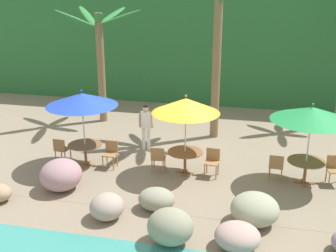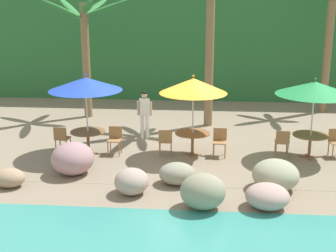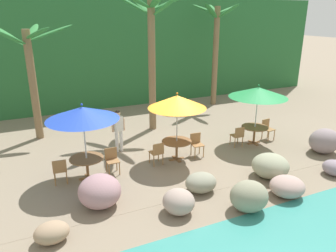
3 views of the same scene
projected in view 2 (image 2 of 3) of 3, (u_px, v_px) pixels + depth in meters
ground_plane at (189, 154)px, 14.77m from camera, size 120.00×120.00×0.00m
terrace_deck at (189, 154)px, 14.77m from camera, size 18.00×5.20×0.01m
foliage_backdrop at (197, 35)px, 22.59m from camera, size 28.00×2.40×6.00m
rock_seawall at (195, 178)px, 11.87m from camera, size 15.18×3.33×0.97m
umbrella_blue at (85, 84)px, 14.25m from camera, size 2.27×2.27×2.57m
dining_table_blue at (88, 135)px, 14.69m from camera, size 1.10×1.10×0.74m
chair_blue_seaward at (115, 138)px, 14.73m from camera, size 0.43×0.43×0.87m
chair_blue_inland at (62, 138)px, 14.77m from camera, size 0.46×0.46×0.87m
umbrella_orange at (193, 86)px, 14.10m from camera, size 2.09×2.09×2.57m
dining_table_orange at (193, 136)px, 14.54m from camera, size 1.10×1.10×0.74m
chair_orange_seaward at (220, 140)px, 14.53m from camera, size 0.45×0.45×0.87m
chair_orange_inland at (165, 140)px, 14.49m from camera, size 0.45×0.46×0.87m
umbrella_green at (315, 88)px, 13.90m from camera, size 2.33×2.33×2.51m
dining_table_green at (310, 139)px, 14.33m from camera, size 1.10×1.10×0.74m
chair_green_seaward at (336, 140)px, 14.47m from camera, size 0.47×0.47×0.87m
chair_green_inland at (282, 141)px, 14.39m from camera, size 0.45×0.46×0.87m
palm_tree_nearest at (85, 37)px, 18.49m from camera, size 3.30×3.59×4.83m
palm_tree_second at (210, 16)px, 16.94m from camera, size 3.31×3.35×6.03m
palm_tree_third at (330, 25)px, 19.17m from camera, size 2.75×2.79×5.70m
waiter_in_white at (145, 111)px, 16.13m from camera, size 0.52×0.29×1.70m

